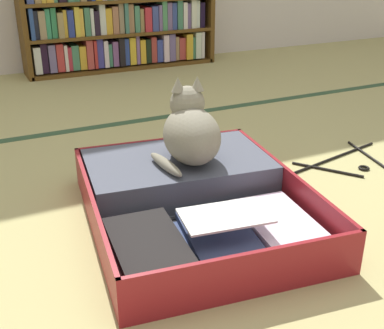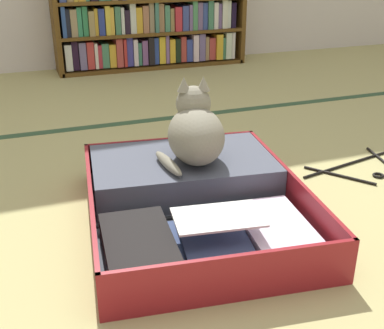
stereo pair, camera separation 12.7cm
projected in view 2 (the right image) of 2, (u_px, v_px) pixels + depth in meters
name	position (u px, v px, depth m)	size (l,w,h in m)	color
ground_plane	(237.00, 265.00, 1.28)	(10.00, 10.00, 0.00)	tan
tatami_border	(130.00, 122.00, 2.30)	(4.80, 0.05, 0.00)	#315033
bookshelf	(150.00, 17.00, 3.22)	(1.25, 0.24, 0.66)	brown
open_suitcase	(189.00, 196.00, 1.52)	(0.70, 0.83, 0.13)	maroon
black_cat	(195.00, 132.00, 1.55)	(0.24, 0.29, 0.26)	gray
clothes_hanger	(359.00, 167.00, 1.83)	(0.47, 0.29, 0.01)	black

